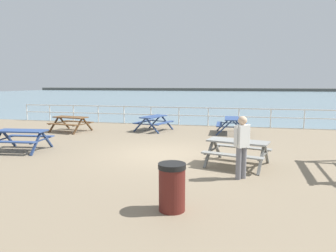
{
  "coord_description": "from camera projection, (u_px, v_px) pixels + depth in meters",
  "views": [
    {
      "loc": [
        2.58,
        -10.12,
        2.49
      ],
      "look_at": [
        -0.12,
        1.51,
        0.8
      ],
      "focal_mm": 32.27,
      "sensor_mm": 36.0,
      "label": 1
    }
  ],
  "objects": [
    {
      "name": "picnic_table_seaward",
      "position": [
        232.0,
        122.0,
        15.13
      ],
      "size": [
        1.6,
        1.86,
        0.8
      ],
      "rotation": [
        0.0,
        0.0,
        1.61
      ],
      "color": "#334C84",
      "rests_on": "ground"
    },
    {
      "name": "litter_bin",
      "position": [
        172.0,
        187.0,
        5.91
      ],
      "size": [
        0.55,
        0.55,
        0.95
      ],
      "color": "#591E19",
      "rests_on": "ground"
    },
    {
      "name": "visitor",
      "position": [
        242.0,
        143.0,
        7.82
      ],
      "size": [
        0.41,
        0.39,
        1.66
      ],
      "rotation": [
        0.0,
        0.0,
        2.32
      ],
      "color": "slate",
      "rests_on": "ground"
    },
    {
      "name": "seaward_railing",
      "position": [
        193.0,
        113.0,
        18.06
      ],
      "size": [
        23.07,
        0.07,
        1.08
      ],
      "color": "white",
      "rests_on": "ground"
    },
    {
      "name": "ground_plane",
      "position": [
        162.0,
        157.0,
        10.7
      ],
      "size": [
        30.0,
        24.0,
        0.2
      ],
      "primitive_type": "cube",
      "color": "gray"
    },
    {
      "name": "picnic_table_far_right",
      "position": [
        238.0,
        147.0,
        9.15
      ],
      "size": [
        2.13,
        1.92,
        0.8
      ],
      "rotation": [
        0.0,
        0.0,
        -0.26
      ],
      "color": "gray",
      "rests_on": "ground"
    },
    {
      "name": "picnic_table_far_left",
      "position": [
        154.0,
        120.0,
        16.02
      ],
      "size": [
        1.91,
        2.13,
        0.8
      ],
      "rotation": [
        0.0,
        0.0,
        1.31
      ],
      "color": "#334C84",
      "rests_on": "ground"
    },
    {
      "name": "distant_shoreline",
      "position": [
        231.0,
        91.0,
        103.05
      ],
      "size": [
        142.0,
        6.0,
        1.8
      ],
      "primitive_type": "cube",
      "color": "#4C4C47",
      "rests_on": "ground"
    },
    {
      "name": "sea_band",
      "position": [
        225.0,
        96.0,
        61.57
      ],
      "size": [
        142.0,
        90.0,
        0.01
      ],
      "primitive_type": "cube",
      "color": "gray",
      "rests_on": "ground"
    },
    {
      "name": "picnic_table_near_right",
      "position": [
        22.0,
        135.0,
        11.19
      ],
      "size": [
        1.95,
        1.71,
        0.8
      ],
      "rotation": [
        0.0,
        0.0,
        0.11
      ],
      "color": "#334C84",
      "rests_on": "ground"
    },
    {
      "name": "picnic_table_near_left",
      "position": [
        71.0,
        120.0,
        15.71
      ],
      "size": [
        2.04,
        1.81,
        0.8
      ],
      "rotation": [
        0.0,
        0.0,
        -0.18
      ],
      "color": "brown",
      "rests_on": "ground"
    }
  ]
}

